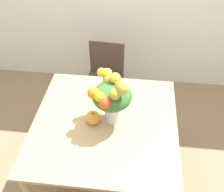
% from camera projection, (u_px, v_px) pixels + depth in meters
% --- Properties ---
extents(ground_plane, '(12.00, 12.00, 0.00)m').
position_uv_depth(ground_plane, '(106.00, 172.00, 2.67)').
color(ground_plane, '#8E7556').
extents(dining_table, '(1.19, 1.19, 0.76)m').
position_uv_depth(dining_table, '(105.00, 129.00, 2.22)').
color(dining_table, tan).
rests_on(dining_table, ground_plane).
extents(flower_vase, '(0.34, 0.36, 0.46)m').
position_uv_depth(flower_vase, '(111.00, 96.00, 2.01)').
color(flower_vase, silver).
rests_on(flower_vase, dining_table).
extents(pumpkin, '(0.13, 0.13, 0.12)m').
position_uv_depth(pumpkin, '(93.00, 118.00, 2.13)').
color(pumpkin, gold).
rests_on(pumpkin, dining_table).
extents(dining_chair_near_window, '(0.45, 0.45, 0.88)m').
position_uv_depth(dining_chair_near_window, '(105.00, 79.00, 3.04)').
color(dining_chair_near_window, '#47382D').
rests_on(dining_chair_near_window, ground_plane).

